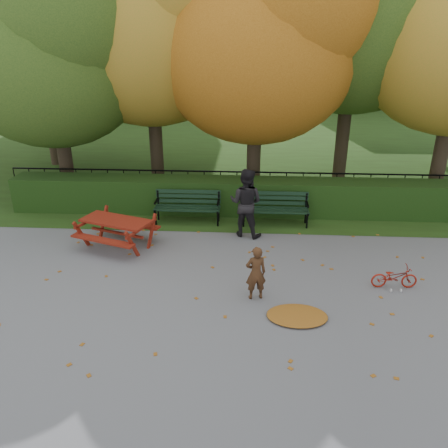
# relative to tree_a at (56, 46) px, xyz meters

# --- Properties ---
(ground) EXTENTS (90.00, 90.00, 0.00)m
(ground) POSITION_rel_tree_a_xyz_m (5.19, -5.58, -4.52)
(ground) COLOR slate
(ground) RESTS_ON ground
(grass_strip) EXTENTS (90.00, 90.00, 0.00)m
(grass_strip) POSITION_rel_tree_a_xyz_m (5.19, 8.42, -4.52)
(grass_strip) COLOR #223812
(grass_strip) RESTS_ON ground
(building_right) EXTENTS (9.00, 6.00, 12.00)m
(building_right) POSITION_rel_tree_a_xyz_m (13.19, 22.42, 1.48)
(building_right) COLOR tan
(building_right) RESTS_ON ground
(hedge) EXTENTS (13.00, 0.90, 1.00)m
(hedge) POSITION_rel_tree_a_xyz_m (5.19, -1.08, -4.02)
(hedge) COLOR black
(hedge) RESTS_ON ground
(iron_fence) EXTENTS (14.00, 0.04, 1.02)m
(iron_fence) POSITION_rel_tree_a_xyz_m (5.19, -0.28, -3.98)
(iron_fence) COLOR black
(iron_fence) RESTS_ON ground
(tree_a) EXTENTS (5.88, 5.60, 7.48)m
(tree_a) POSITION_rel_tree_a_xyz_m (0.00, 0.00, 0.00)
(tree_a) COLOR #32221A
(tree_a) RESTS_ON ground
(tree_b) EXTENTS (6.72, 6.40, 8.79)m
(tree_b) POSITION_rel_tree_a_xyz_m (2.74, 1.17, 0.88)
(tree_b) COLOR #32221A
(tree_b) RESTS_ON ground
(tree_c) EXTENTS (6.30, 6.00, 8.00)m
(tree_c) POSITION_rel_tree_a_xyz_m (6.02, 0.38, 0.30)
(tree_c) COLOR #32221A
(tree_c) RESTS_ON ground
(tree_f) EXTENTS (6.93, 6.60, 9.19)m
(tree_f) POSITION_rel_tree_a_xyz_m (-1.94, 3.66, 1.17)
(tree_f) COLOR #32221A
(tree_f) RESTS_ON ground
(bench_left) EXTENTS (1.80, 0.57, 0.88)m
(bench_left) POSITION_rel_tree_a_xyz_m (3.89, -1.88, -4.00)
(bench_left) COLOR black
(bench_left) RESTS_ON ground
(bench_right) EXTENTS (1.80, 0.57, 0.88)m
(bench_right) POSITION_rel_tree_a_xyz_m (6.29, -1.88, -4.00)
(bench_right) COLOR black
(bench_right) RESTS_ON ground
(picnic_table) EXTENTS (2.02, 1.83, 0.81)m
(picnic_table) POSITION_rel_tree_a_xyz_m (2.39, -3.57, -3.96)
(picnic_table) COLOR maroon
(picnic_table) RESTS_ON ground
(leaf_pile) EXTENTS (1.34, 1.17, 0.08)m
(leaf_pile) POSITION_rel_tree_a_xyz_m (6.50, -6.29, -4.48)
(leaf_pile) COLOR brown
(leaf_pile) RESTS_ON ground
(leaf_scatter) EXTENTS (9.00, 5.70, 0.01)m
(leaf_scatter) POSITION_rel_tree_a_xyz_m (5.19, -5.28, -4.51)
(leaf_scatter) COLOR brown
(leaf_scatter) RESTS_ON ground
(child) EXTENTS (0.45, 0.35, 1.11)m
(child) POSITION_rel_tree_a_xyz_m (5.74, -5.68, -3.96)
(child) COLOR #452816
(child) RESTS_ON ground
(adult) EXTENTS (1.03, 0.91, 1.77)m
(adult) POSITION_rel_tree_a_xyz_m (5.49, -2.68, -3.63)
(adult) COLOR black
(adult) RESTS_ON ground
(bicycle) EXTENTS (0.94, 0.35, 0.49)m
(bicycle) POSITION_rel_tree_a_xyz_m (8.56, -5.11, -4.28)
(bicycle) COLOR maroon
(bicycle) RESTS_ON ground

